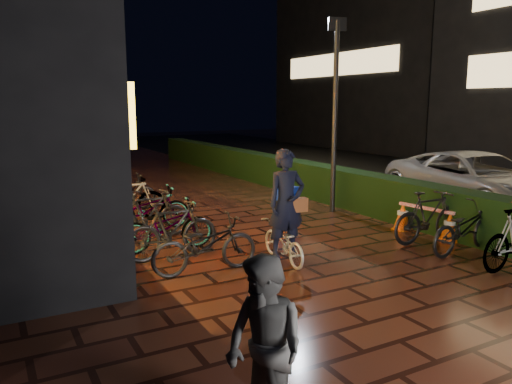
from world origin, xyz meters
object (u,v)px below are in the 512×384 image
cyclist (285,221)px  cart_assembly (288,196)px  van (478,181)px  traffic_barrier (425,221)px  bystander_person (265,349)px

cyclist → cart_assembly: (1.84, 2.82, -0.17)m
van → cyclist: bearing=-159.4°
traffic_barrier → cyclist: bearing=-177.6°
van → cyclist: 6.99m
cart_assembly → traffic_barrier: bearing=-56.6°
traffic_barrier → cart_assembly: 3.20m
van → bystander_person: bearing=-141.9°
bystander_person → van: 10.79m
bystander_person → van: size_ratio=0.29×
bystander_person → cyclist: 4.63m
bystander_person → cart_assembly: 8.00m
van → traffic_barrier: 3.51m
bystander_person → cyclist: cyclist is taller
van → cart_assembly: bearing=173.3°
van → traffic_barrier: (-3.25, -1.26, -0.44)m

